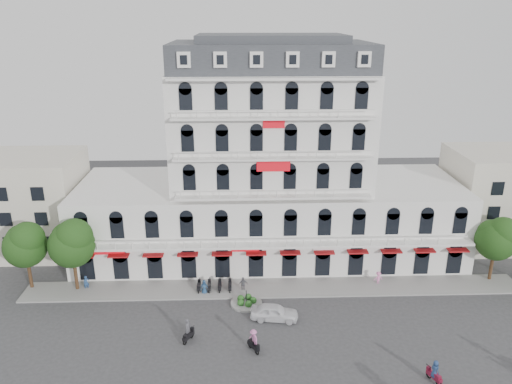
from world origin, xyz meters
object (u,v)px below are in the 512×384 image
object	(u,v)px
parked_car	(274,312)
rider_east	(435,372)
rider_center	(253,340)
rider_west	(188,331)

from	to	relation	value
parked_car	rider_east	size ratio (longest dim) A/B	2.25
parked_car	rider_east	world-z (taller)	rider_east
parked_car	rider_center	size ratio (longest dim) A/B	2.09
rider_east	rider_center	world-z (taller)	rider_center
parked_car	rider_center	xyz separation A→B (m)	(-2.16, -4.78, 0.38)
rider_east	rider_center	size ratio (longest dim) A/B	0.93
rider_west	rider_east	bearing A→B (deg)	-78.24
rider_center	parked_car	bearing A→B (deg)	124.42
parked_car	rider_center	distance (m)	5.26
rider_center	rider_east	bearing A→B (deg)	41.62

